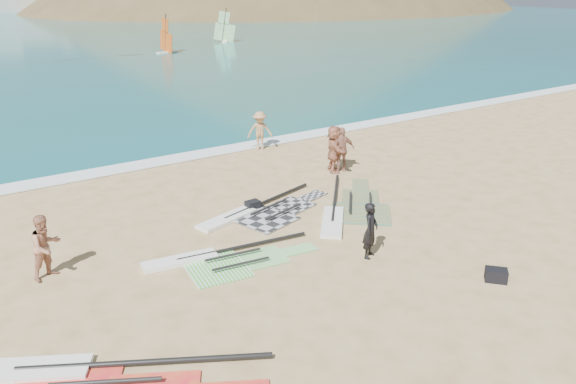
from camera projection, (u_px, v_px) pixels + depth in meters
ground at (401, 259)px, 15.67m from camera, size 300.00×300.00×0.00m
surf_line at (204, 154)px, 25.16m from camera, size 300.00×1.20×0.04m
headland_main at (287, 8)px, 161.01m from camera, size 143.00×143.00×45.00m
headland_minor at (357, 5)px, 187.25m from camera, size 70.00×70.00×28.00m
rig_grey at (259, 213)px, 18.65m from camera, size 5.36×2.88×0.20m
rig_green at (218, 260)px, 15.50m from camera, size 4.90×2.25×0.19m
rig_orange at (348, 210)px, 18.93m from camera, size 4.78×4.63×0.20m
gear_bag_near at (253, 205)px, 19.05m from camera, size 0.48×0.36×0.30m
gear_bag_far at (496, 275)px, 14.49m from camera, size 0.65×0.67×0.33m
person_wetsuit at (371, 230)px, 15.54m from camera, size 0.70×0.63×1.62m
beachgoer_left at (46, 247)px, 14.44m from camera, size 1.04×0.94×1.75m
beachgoer_mid at (260, 131)px, 25.55m from camera, size 1.33×1.12×1.78m
beachgoer_back at (342, 150)px, 22.62m from camera, size 1.16×0.74×1.83m
beachgoer_right at (334, 149)px, 22.57m from camera, size 1.27×1.85×1.92m
windsurfer_centre at (166, 42)px, 60.13m from camera, size 2.31×2.76×4.12m
windsurfer_right at (224, 32)px, 70.89m from camera, size 2.45×2.33×4.24m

